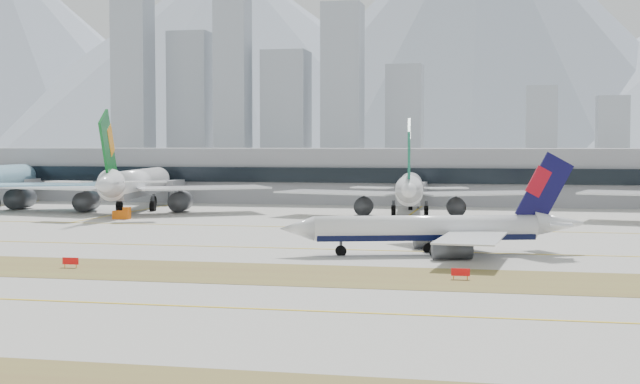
% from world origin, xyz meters
% --- Properties ---
extents(ground, '(3000.00, 3000.00, 0.00)m').
position_xyz_m(ground, '(0.00, 0.00, 0.00)').
color(ground, '#A5A49B').
rests_on(ground, ground).
extents(apron_markings, '(360.00, 122.22, 0.06)m').
position_xyz_m(apron_markings, '(0.00, -53.95, 0.02)').
color(apron_markings, brown).
rests_on(apron_markings, ground).
extents(taxiing_airliner, '(43.88, 37.36, 15.07)m').
position_xyz_m(taxiing_airliner, '(31.73, -7.83, 3.63)').
color(taxiing_airliner, white).
rests_on(taxiing_airliner, ground).
extents(widebody_eva, '(65.79, 65.14, 23.79)m').
position_xyz_m(widebody_eva, '(-45.30, 61.73, 6.32)').
color(widebody_eva, white).
rests_on(widebody_eva, ground).
extents(widebody_cathay, '(60.19, 59.15, 21.54)m').
position_xyz_m(widebody_cathay, '(20.54, 62.07, 5.73)').
color(widebody_cathay, white).
rests_on(widebody_cathay, ground).
extents(terminal, '(280.00, 43.10, 15.00)m').
position_xyz_m(terminal, '(0.00, 114.84, 7.50)').
color(terminal, gray).
rests_on(terminal, ground).
extents(hold_sign_left, '(2.20, 0.15, 1.35)m').
position_xyz_m(hold_sign_left, '(-13.54, -32.00, 0.88)').
color(hold_sign_left, red).
rests_on(hold_sign_left, ground).
extents(hold_sign_right, '(2.20, 0.15, 1.35)m').
position_xyz_m(hold_sign_right, '(36.32, -32.00, 0.88)').
color(hold_sign_right, red).
rests_on(hold_sign_right, ground).
extents(gse_b, '(3.55, 2.00, 2.60)m').
position_xyz_m(gse_b, '(-38.99, 40.54, 1.05)').
color(gse_b, orange).
rests_on(gse_b, ground).
extents(gse_c, '(3.55, 2.00, 2.60)m').
position_xyz_m(gse_c, '(44.15, 44.92, 1.05)').
color(gse_c, orange).
rests_on(gse_c, ground).
extents(city_skyline, '(342.00, 49.80, 140.00)m').
position_xyz_m(city_skyline, '(-106.76, 453.42, 49.80)').
color(city_skyline, '#8D95A0').
rests_on(city_skyline, ground).
extents(mountain_ridge, '(2830.00, 1120.00, 470.00)m').
position_xyz_m(mountain_ridge, '(33.00, 1404.14, 181.85)').
color(mountain_ridge, '#9EA8B7').
rests_on(mountain_ridge, ground).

